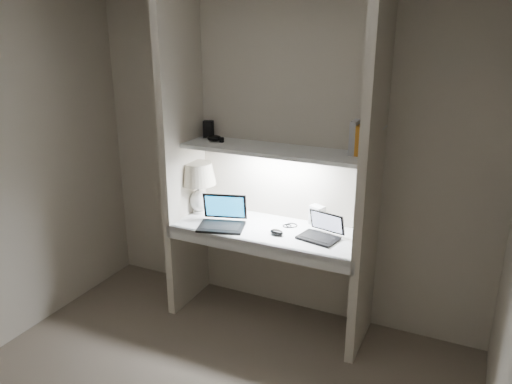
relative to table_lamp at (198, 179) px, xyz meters
The scene contains 17 objects.
back_wall 0.70m from the table_lamp, 18.47° to the left, with size 3.20×0.01×2.50m, color beige.
alcove_panel_left 0.23m from the table_lamp, 145.77° to the right, with size 0.06×0.55×2.50m, color beige.
alcove_panel_right 1.39m from the table_lamp, ahead, with size 0.06×0.55×2.50m, color beige.
desk 0.71m from the table_lamp, ahead, with size 1.40×0.55×0.04m, color white.
desk_apron 0.79m from the table_lamp, 26.65° to the right, with size 1.46×0.03×0.10m, color silver.
shelf 0.71m from the table_lamp, ahead, with size 1.40×0.36×0.03m, color silver.
strip_light 0.70m from the table_lamp, ahead, with size 0.60×0.04×0.01m, color white.
table_lamp is the anchor object (origin of this frame).
laptop_main 0.41m from the table_lamp, 27.01° to the right, with size 0.40×0.37×0.23m.
laptop_netbook 1.08m from the table_lamp, ahead, with size 0.32×0.29×0.17m.
speaker 0.98m from the table_lamp, ahead, with size 0.11×0.08×0.15m, color silver.
mouse 0.80m from the table_lamp, 10.75° to the right, with size 0.11×0.07×0.04m, color black.
cable_coil 0.83m from the table_lamp, ahead, with size 0.09×0.09×0.01m, color black.
sticky_note 0.28m from the table_lamp, 90.00° to the left, with size 0.08×0.08×0.00m, color yellow.
book_row 1.36m from the table_lamp, ahead, with size 0.22×0.16×0.23m.
shelf_box 0.41m from the table_lamp, 82.10° to the left, with size 0.08×0.06×0.13m, color black.
shelf_gadget 0.37m from the table_lamp, 18.27° to the left, with size 0.12×0.08×0.05m, color black.
Camera 1 is at (1.38, -1.93, 2.22)m, focal length 35.00 mm.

